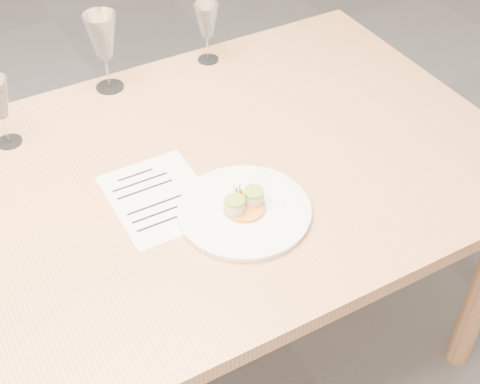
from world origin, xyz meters
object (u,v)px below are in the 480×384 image
dinner_plate (245,210)px  wine_glass_2 (102,38)px  dining_table (27,254)px  wine_glass_3 (207,22)px  recipe_sheet (159,197)px

dinner_plate → wine_glass_2: wine_glass_2 is taller
dining_table → wine_glass_3: bearing=32.4°
dining_table → wine_glass_3: wine_glass_3 is taller
wine_glass_2 → dinner_plate: bearing=-82.6°
recipe_sheet → wine_glass_2: wine_glass_2 is taller
recipe_sheet → wine_glass_2: (0.06, 0.48, 0.15)m
wine_glass_3 → wine_glass_2: bearing=179.0°
recipe_sheet → wine_glass_3: bearing=52.4°
dinner_plate → wine_glass_3: bearing=70.0°
recipe_sheet → dinner_plate: bearing=-44.3°
recipe_sheet → wine_glass_3: wine_glass_3 is taller
dinner_plate → wine_glass_3: wine_glass_3 is taller
dinner_plate → recipe_sheet: bearing=135.4°
dining_table → dinner_plate: (0.45, -0.18, 0.08)m
recipe_sheet → wine_glass_2: size_ratio=1.24×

